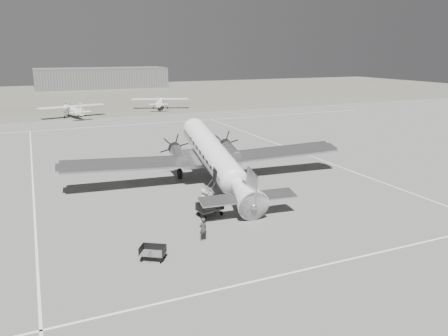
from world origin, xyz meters
The scene contains 15 objects.
ground centered at (0.00, 0.00, 0.00)m, with size 260.00×260.00×0.00m, color slate.
taxi_line_near centered at (0.00, -14.00, 0.01)m, with size 60.00×0.15×0.01m, color white.
taxi_line_right centered at (12.00, 0.00, 0.01)m, with size 0.15×80.00×0.01m, color white.
taxi_line_left centered at (-18.00, 10.00, 0.01)m, with size 0.15×60.00×0.01m, color white.
taxi_line_horizon centered at (0.00, 40.00, 0.01)m, with size 90.00×0.15×0.01m, color white.
grass_infield centered at (0.00, 95.00, 0.00)m, with size 260.00×90.00×0.01m, color #626053.
hangar_main centered at (5.00, 120.00, 3.30)m, with size 42.00×14.00×6.60m.
dc3_airliner centered at (-2.78, 2.58, 2.57)m, with size 27.03×18.75×5.15m, color #B6B6B8, non-canonical shape.
light_plane_left centered at (-10.53, 52.21, 1.24)m, with size 11.99×9.73×2.49m, color white, non-canonical shape.
light_plane_right centered at (7.71, 58.08, 1.25)m, with size 12.09×9.81×2.51m, color white, non-canonical shape.
baggage_cart_near centered at (-6.01, -4.15, 0.55)m, with size 1.94×1.37×1.10m, color #545454, non-canonical shape.
baggage_cart_far centered at (-11.73, -9.37, 0.43)m, with size 1.53×1.08×0.86m, color #545454, non-canonical shape.
ground_crew centered at (-8.02, -7.95, 0.77)m, with size 0.56×0.37×1.53m, color #323232.
ramp_agent centered at (-5.94, -3.35, 0.82)m, with size 0.80×0.62×1.65m, color silver.
passenger centered at (-5.87, -2.50, 0.81)m, with size 0.79×0.51×1.61m, color #B3B2B0.
Camera 1 is at (-17.34, -32.50, 11.88)m, focal length 35.00 mm.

